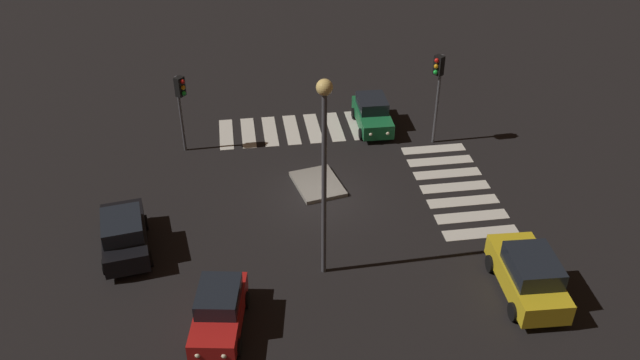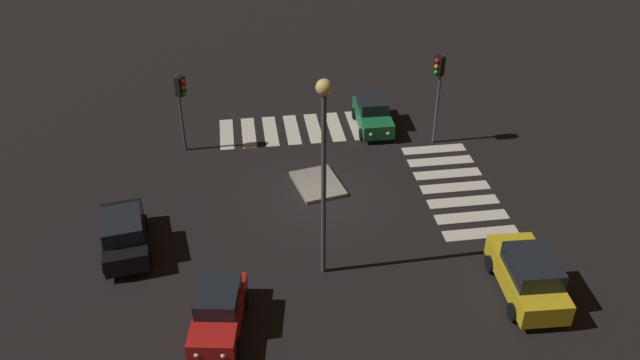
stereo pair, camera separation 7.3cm
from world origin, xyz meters
The scene contains 11 objects.
ground_plane centered at (0.00, 0.00, 0.00)m, with size 80.00×80.00×0.00m, color black.
traffic_island centered at (1.05, -0.04, 0.09)m, with size 2.96×2.45×0.18m.
car_red centered at (-7.21, 4.55, 0.78)m, with size 3.84×2.18×1.60m.
car_yellow centered at (-7.11, -6.63, 0.90)m, with size 4.29×2.15×1.84m.
car_black centered at (-2.48, 8.20, 0.85)m, with size 4.12×2.30×1.72m.
car_green centered at (6.17, -3.69, 0.80)m, with size 3.78×1.83×1.63m.
traffic_light_east centered at (4.09, -6.35, 3.61)m, with size 0.54×0.53×4.77m.
traffic_light_north centered at (5.09, 5.98, 3.05)m, with size 0.54×0.53×4.03m.
street_lamp centered at (-4.84, 0.56, 5.47)m, with size 0.56×0.56×8.08m.
crosswalk_near centered at (0.00, -6.29, 0.01)m, with size 7.60×3.20×0.02m.
crosswalk_side centered at (6.47, 0.00, 0.01)m, with size 3.20×8.75×0.02m.
Camera 2 is at (-23.68, 3.37, 16.86)m, focal length 36.57 mm.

